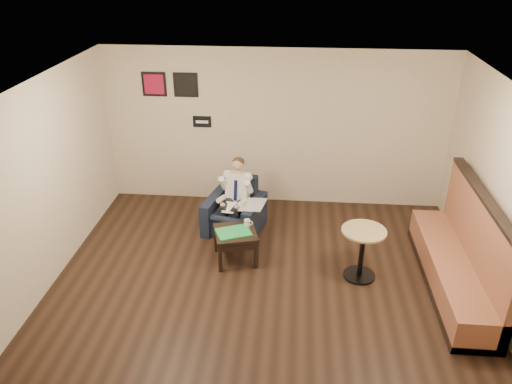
# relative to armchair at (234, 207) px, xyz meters

# --- Properties ---
(ground) EXTENTS (6.00, 6.00, 0.00)m
(ground) POSITION_rel_armchair_xyz_m (0.61, -1.87, -0.43)
(ground) COLOR black
(ground) RESTS_ON ground
(wall_back) EXTENTS (6.00, 0.02, 2.80)m
(wall_back) POSITION_rel_armchair_xyz_m (0.61, 1.13, 0.97)
(wall_back) COLOR beige
(wall_back) RESTS_ON ground
(wall_left) EXTENTS (0.02, 6.00, 2.80)m
(wall_left) POSITION_rel_armchair_xyz_m (-2.39, -1.87, 0.97)
(wall_left) COLOR beige
(wall_left) RESTS_ON ground
(ceiling) EXTENTS (6.00, 6.00, 0.02)m
(ceiling) POSITION_rel_armchair_xyz_m (0.61, -1.87, 2.37)
(ceiling) COLOR white
(ceiling) RESTS_ON wall_back
(seating_sign) EXTENTS (0.32, 0.02, 0.20)m
(seating_sign) POSITION_rel_armchair_xyz_m (-0.69, 1.11, 1.07)
(seating_sign) COLOR black
(seating_sign) RESTS_ON wall_back
(art_print_left) EXTENTS (0.42, 0.03, 0.42)m
(art_print_left) POSITION_rel_armchair_xyz_m (-1.49, 1.11, 1.72)
(art_print_left) COLOR #AA1539
(art_print_left) RESTS_ON wall_back
(art_print_right) EXTENTS (0.42, 0.03, 0.42)m
(art_print_right) POSITION_rel_armchair_xyz_m (-0.94, 1.11, 1.72)
(art_print_right) COLOR black
(art_print_right) RESTS_ON wall_back
(armchair) EXTENTS (1.06, 1.06, 0.85)m
(armchair) POSITION_rel_armchair_xyz_m (0.00, 0.00, 0.00)
(armchair) COLOR black
(armchair) RESTS_ON ground
(seated_man) EXTENTS (0.74, 0.94, 1.17)m
(seated_man) POSITION_rel_armchair_xyz_m (-0.03, -0.11, 0.16)
(seated_man) COLOR silver
(seated_man) RESTS_ON armchair
(lap_papers) EXTENTS (0.24, 0.31, 0.01)m
(lap_papers) POSITION_rel_armchair_xyz_m (-0.05, -0.20, 0.10)
(lap_papers) COLOR white
(lap_papers) RESTS_ON seated_man
(newspaper) EXTENTS (0.45, 0.52, 0.01)m
(newspaper) POSITION_rel_armchair_xyz_m (0.32, -0.17, 0.15)
(newspaper) COLOR silver
(newspaper) RESTS_ON armchair
(side_table) EXTENTS (0.74, 0.74, 0.49)m
(side_table) POSITION_rel_armchair_xyz_m (0.13, -0.87, -0.18)
(side_table) COLOR black
(side_table) RESTS_ON ground
(green_folder) EXTENTS (0.59, 0.52, 0.01)m
(green_folder) POSITION_rel_armchair_xyz_m (0.10, -0.90, 0.07)
(green_folder) COLOR green
(green_folder) RESTS_ON side_table
(coffee_mug) EXTENTS (0.11, 0.11, 0.10)m
(coffee_mug) POSITION_rel_armchair_xyz_m (0.28, -0.69, 0.12)
(coffee_mug) COLOR white
(coffee_mug) RESTS_ON side_table
(smartphone) EXTENTS (0.16, 0.09, 0.01)m
(smartphone) POSITION_rel_armchair_xyz_m (0.14, -0.69, 0.07)
(smartphone) COLOR black
(smartphone) RESTS_ON side_table
(banquette) EXTENTS (0.64, 2.69, 1.38)m
(banquette) POSITION_rel_armchair_xyz_m (3.20, -1.26, 0.26)
(banquette) COLOR #9A583B
(banquette) RESTS_ON ground
(cafe_table) EXTENTS (0.69, 0.69, 0.78)m
(cafe_table) POSITION_rel_armchair_xyz_m (1.96, -1.15, -0.04)
(cafe_table) COLOR tan
(cafe_table) RESTS_ON ground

